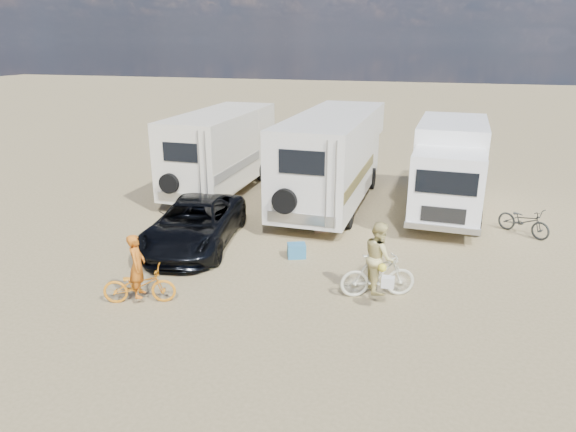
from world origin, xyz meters
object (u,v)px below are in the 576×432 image
(rv_left, at_px, (221,153))
(bike_parked, at_px, (524,221))
(bike_man, at_px, (139,285))
(bike_woman, at_px, (378,276))
(rider_man, at_px, (138,273))
(cooler, at_px, (296,251))
(rv_main, at_px, (332,160))
(box_truck, at_px, (449,170))
(dark_suv, at_px, (195,224))
(rider_woman, at_px, (379,263))
(crate, at_px, (321,225))

(rv_left, xyz_separation_m, bike_parked, (11.26, -2.07, -1.16))
(bike_man, relative_size, bike_woman, 0.93)
(rider_man, xyz_separation_m, bike_parked, (9.44, 7.34, -0.31))
(cooler, bearing_deg, rv_main, 69.30)
(rv_main, distance_m, bike_man, 9.51)
(box_truck, height_order, bike_man, box_truck)
(dark_suv, xyz_separation_m, cooler, (3.21, -0.09, -0.48))
(rv_main, bearing_deg, dark_suv, -119.25)
(rider_woman, bearing_deg, bike_parked, -56.80)
(rider_man, height_order, rider_woman, rider_woman)
(dark_suv, bearing_deg, rv_left, 96.59)
(dark_suv, xyz_separation_m, crate, (3.44, 2.25, -0.51))
(rv_main, xyz_separation_m, rv_left, (-4.68, 0.43, -0.07))
(cooler, height_order, crate, cooler)
(dark_suv, relative_size, bike_woman, 2.70)
(rv_left, relative_size, bike_woman, 3.70)
(bike_man, relative_size, bike_parked, 0.97)
(rider_woman, bearing_deg, rv_main, -0.97)
(cooler, bearing_deg, rider_woman, -56.39)
(bike_woman, bearing_deg, cooler, 34.22)
(bike_man, relative_size, rider_woman, 0.98)
(bike_woman, relative_size, bike_parked, 1.05)
(dark_suv, bearing_deg, rider_woman, -26.23)
(bike_man, bearing_deg, rider_man, -0.00)
(rider_woman, relative_size, crate, 3.80)
(box_truck, xyz_separation_m, rider_woman, (-1.65, -7.16, -0.72))
(bike_woman, height_order, rider_woman, rider_woman)
(bike_woman, bearing_deg, rider_woman, -0.00)
(rv_left, distance_m, cooler, 7.62)
(bike_parked, bearing_deg, bike_man, 166.23)
(rider_man, relative_size, crate, 3.37)
(rv_left, bearing_deg, dark_suv, -74.68)
(rider_man, bearing_deg, rv_main, -36.61)
(dark_suv, distance_m, rider_woman, 6.00)
(bike_woman, xyz_separation_m, bike_parked, (4.04, 5.51, -0.09))
(rv_left, xyz_separation_m, rider_man, (1.82, -9.40, -0.85))
(rv_left, distance_m, crate, 6.21)
(bike_woman, xyz_separation_m, rider_woman, (0.00, 0.00, 0.32))
(bike_parked, distance_m, cooler, 7.54)
(rv_left, bearing_deg, cooler, -50.38)
(bike_woman, relative_size, cooler, 3.55)
(rv_left, bearing_deg, crate, -34.51)
(dark_suv, xyz_separation_m, bike_woman, (5.71, -1.85, -0.14))
(rv_main, height_order, rider_man, rv_main)
(rider_man, height_order, cooler, rider_man)
(crate, bearing_deg, cooler, -95.49)
(dark_suv, height_order, cooler, dark_suv)
(dark_suv, bearing_deg, cooler, -9.83)
(rider_woman, height_order, cooler, rider_woman)
(box_truck, bearing_deg, dark_suv, -141.57)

